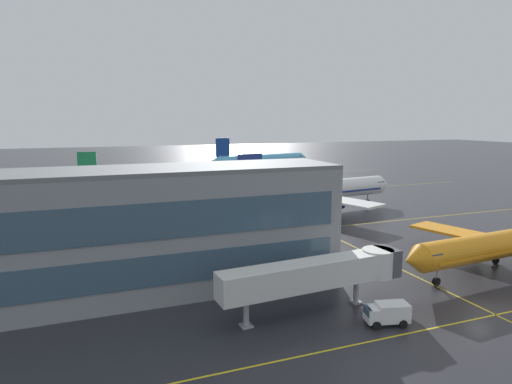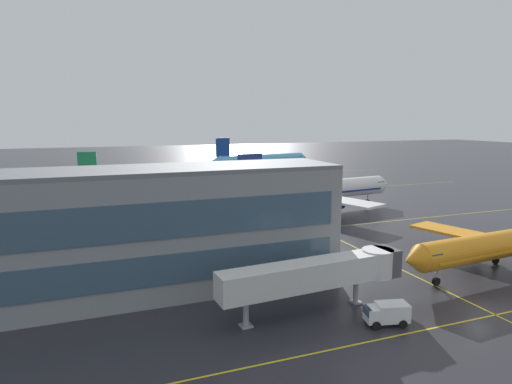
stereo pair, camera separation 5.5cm
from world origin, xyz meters
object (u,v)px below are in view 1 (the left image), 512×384
Objects in this scene: service_truck_red_van at (387,313)px; jet_bridge at (326,272)px; airliner_front_gate at (508,244)px; airliner_second_row at (315,191)px; airliner_far_left_stand at (261,160)px; airliner_third_row at (144,180)px.

service_truck_red_van is 6.93m from jet_bridge.
airliner_front_gate is 42.35m from airliner_second_row.
jet_bridge is at bearing -175.90° from airliner_front_gate.
airliner_second_row is (-5.17, 42.02, 0.77)m from airliner_front_gate.
airliner_front_gate is 0.82× the size of airliner_far_left_stand.
airliner_second_row is 1.00× the size of airliner_far_left_stand.
service_truck_red_van is at bearing -105.84° from airliner_far_left_stand.
airliner_far_left_stand reaches higher than airliner_front_gate.
airliner_far_left_stand is (46.84, 35.51, 0.55)m from airliner_third_row.
airliner_front_gate is 25.10m from service_truck_red_van.
service_truck_red_van is at bearing -81.17° from airliner_third_row.
airliner_third_row is (-31.82, 34.73, -0.53)m from airliner_second_row.
service_truck_red_van is (-33.84, -119.24, -3.25)m from airliner_far_left_stand.
airliner_third_row is 84.78m from service_truck_red_van.
airliner_second_row is 1.14× the size of airliner_third_row.
airliner_far_left_stand is 123.99m from service_truck_red_van.
airliner_second_row is 9.36× the size of service_truck_red_van.
airliner_third_row reaches higher than service_truck_red_van.
airliner_third_row reaches higher than jet_bridge.
airliner_second_row is at bearing -102.07° from airliner_far_left_stand.
airliner_third_row is at bearing -142.84° from airliner_far_left_stand.
airliner_front_gate is 0.94× the size of airliner_third_row.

